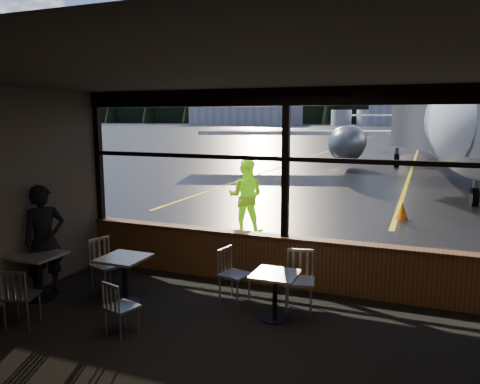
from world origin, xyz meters
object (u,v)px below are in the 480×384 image
Objects in this scene: airliner at (443,75)px; passenger at (45,240)px; chair_near_n at (299,282)px; chair_left_s at (22,296)px; cafe_table_left at (40,277)px; chair_mid_s at (122,308)px; chair_mid_w at (107,266)px; ground_crew at (246,196)px; cafe_table_near at (275,297)px; chair_near_w at (235,275)px; cone_nose at (402,211)px; cafe_table_mid at (125,280)px.

airliner is 24.85m from passenger.
chair_left_s is at bearing 16.64° from chair_near_n.
chair_mid_s is at bearing -15.92° from cafe_table_left.
chair_near_n is at bearing 114.02° from chair_mid_w.
chair_left_s is at bearing 72.05° from ground_crew.
cafe_table_near is 0.93m from chair_near_w.
cafe_table_near is at bearing -99.87° from cone_nose.
ground_crew is (-1.53, 4.48, 0.52)m from chair_near_w.
passenger is at bearing -48.99° from chair_mid_w.
chair_near_n is 1.08× the size of chair_left_s.
cafe_table_left is 5.82m from ground_crew.
cafe_table_mid reaches higher than cone_nose.
chair_mid_s reaches higher than cone_nose.
chair_mid_s is at bearing -144.96° from cafe_table_near.
ground_crew reaches higher than passenger.
cone_nose is (3.22, 9.34, -0.14)m from chair_mid_s.
cafe_table_mid is 1.46× the size of cone_nose.
ground_crew is (1.61, 5.33, 0.03)m from passenger.
passenger is 0.97× the size of ground_crew.
chair_left_s is 6.55m from ground_crew.
airliner reaches higher than ground_crew.
chair_near_n is at bearing 10.88° from chair_left_s.
chair_near_n reaches higher than chair_left_s.
passenger is 5.57m from ground_crew.
passenger is at bearing 111.40° from cafe_table_left.
chair_near_n is (4.13, 1.12, 0.09)m from cafe_table_left.
cone_nose is at bearing -149.07° from ground_crew.
cafe_table_near is at bearing 46.82° from chair_near_n.
chair_near_n is 4.34m from passenger.
chair_left_s is at bearing -154.10° from chair_mid_s.
airliner is 25.29m from chair_mid_s.
chair_mid_w is at bearing -36.44° from passenger.
cafe_table_left is at bearing -34.33° from chair_mid_w.
chair_mid_w reaches higher than cafe_table_mid.
cafe_table_left is at bearing 3.12° from chair_near_n.
chair_near_w is at bearing -106.28° from cone_nose.
ground_crew is (-2.36, 4.90, 0.61)m from cafe_table_near.
airliner is 23.80m from cafe_table_near.
cafe_table_mid is 0.97× the size of chair_mid_s.
chair_near_w is (1.64, 0.73, 0.06)m from cafe_table_mid.
chair_near_w is 3.21m from chair_left_s.
passenger is at bearing 101.09° from chair_left_s.
airliner is 18.62× the size of passenger.
ground_crew reaches higher than chair_left_s.
ground_crew is at bearing -71.69° from chair_near_n.
cafe_table_left is at bearing 103.13° from chair_left_s.
ground_crew is (1.00, 6.45, 0.52)m from chair_left_s.
chair_mid_s is (-1.82, -1.27, 0.04)m from cafe_table_near.
cafe_table_mid is at bearing 139.48° from chair_mid_s.
chair_mid_w reaches higher than chair_mid_s.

